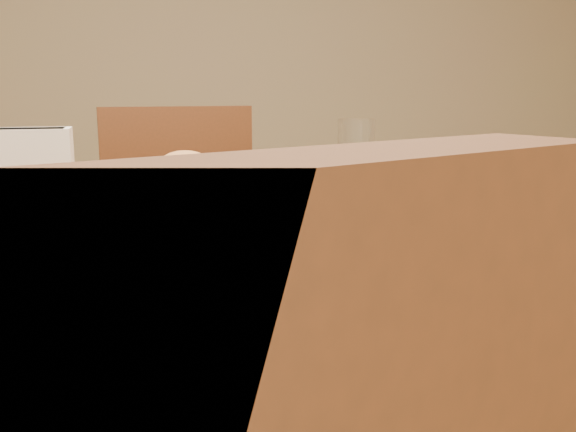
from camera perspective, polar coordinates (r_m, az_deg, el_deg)
name	(u,v)px	position (r m, az deg, el deg)	size (l,w,h in m)	color
dining_table	(242,278)	(1.03, -4.10, -5.50)	(0.90, 1.40, 0.75)	#6A350D
chair_far	(175,253)	(1.89, -10.03, -3.28)	(0.46, 0.46, 0.90)	#452210
salad_plate	(301,248)	(0.68, 1.17, -2.84)	(0.29, 0.29, 0.08)	beige
bread_plate	(185,180)	(1.16, -9.12, 3.19)	(0.18, 0.18, 0.09)	beige
tomato_bowl	(375,187)	(1.15, 7.75, 2.53)	(0.16, 0.16, 0.05)	beige
drinking_glass	(356,156)	(1.35, 6.05, 5.29)	(0.08, 0.08, 0.13)	silver
napkin_holder	(33,176)	(0.98, -21.72, 3.31)	(0.11, 0.06, 0.14)	white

